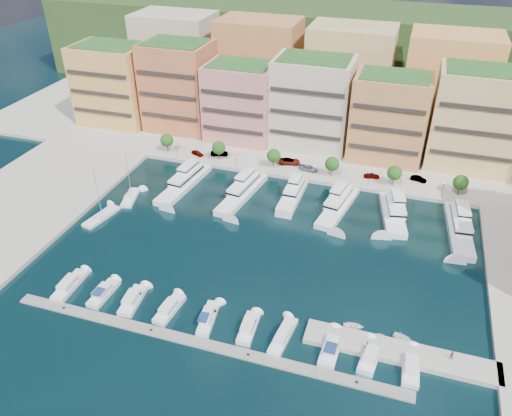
# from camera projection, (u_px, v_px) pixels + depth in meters

# --- Properties ---
(ground) EXTENTS (400.00, 400.00, 0.00)m
(ground) POSITION_uv_depth(u_px,v_px,m) (266.00, 246.00, 108.71)
(ground) COLOR black
(ground) RESTS_ON ground
(north_quay) EXTENTS (220.00, 64.00, 2.00)m
(north_quay) POSITION_uv_depth(u_px,v_px,m) (322.00, 134.00, 158.42)
(north_quay) COLOR #9E998E
(north_quay) RESTS_ON ground
(west_quay) EXTENTS (34.00, 76.00, 2.00)m
(west_quay) POSITION_uv_depth(u_px,v_px,m) (6.00, 217.00, 118.26)
(west_quay) COLOR #9E998E
(west_quay) RESTS_ON ground
(hillside) EXTENTS (240.00, 40.00, 58.00)m
(hillside) POSITION_uv_depth(u_px,v_px,m) (347.00, 86.00, 196.90)
(hillside) COLOR #1C3716
(hillside) RESTS_ON ground
(south_pontoon) EXTENTS (72.00, 2.20, 0.35)m
(south_pontoon) POSITION_uv_depth(u_px,v_px,m) (199.00, 343.00, 85.43)
(south_pontoon) COLOR gray
(south_pontoon) RESTS_ON ground
(finger_pier) EXTENTS (32.00, 5.00, 2.00)m
(finger_pier) POSITION_uv_depth(u_px,v_px,m) (399.00, 355.00, 83.35)
(finger_pier) COLOR #9E998E
(finger_pier) RESTS_ON ground
(apartment_0) EXTENTS (22.00, 16.50, 24.80)m
(apartment_0) POSITION_uv_depth(u_px,v_px,m) (114.00, 84.00, 158.61)
(apartment_0) COLOR gold
(apartment_0) RESTS_ON north_quay
(apartment_1) EXTENTS (20.00, 16.50, 26.80)m
(apartment_1) POSITION_uv_depth(u_px,v_px,m) (179.00, 86.00, 154.01)
(apartment_1) COLOR #B45C3C
(apartment_1) RESTS_ON north_quay
(apartment_2) EXTENTS (20.00, 15.50, 22.80)m
(apartment_2) POSITION_uv_depth(u_px,v_px,m) (241.00, 102.00, 148.07)
(apartment_2) COLOR tan
(apartment_2) RESTS_ON north_quay
(apartment_3) EXTENTS (22.00, 16.50, 25.80)m
(apartment_3) POSITION_uv_depth(u_px,v_px,m) (312.00, 103.00, 143.46)
(apartment_3) COLOR beige
(apartment_3) RESTS_ON north_quay
(apartment_4) EXTENTS (20.00, 15.50, 23.80)m
(apartment_4) POSITION_uv_depth(u_px,v_px,m) (389.00, 117.00, 136.73)
(apartment_4) COLOR #B97045
(apartment_4) RESTS_ON north_quay
(apartment_5) EXTENTS (22.00, 16.50, 26.80)m
(apartment_5) POSITION_uv_depth(u_px,v_px,m) (475.00, 119.00, 131.86)
(apartment_5) COLOR #D5BC71
(apartment_5) RESTS_ON north_quay
(backblock_0) EXTENTS (26.00, 18.00, 30.00)m
(backblock_0) POSITION_uv_depth(u_px,v_px,m) (177.00, 58.00, 173.57)
(backblock_0) COLOR beige
(backblock_0) RESTS_ON north_quay
(backblock_1) EXTENTS (26.00, 18.00, 30.00)m
(backblock_1) POSITION_uv_depth(u_px,v_px,m) (259.00, 66.00, 165.85)
(backblock_1) COLOR #B97045
(backblock_1) RESTS_ON north_quay
(backblock_2) EXTENTS (26.00, 18.00, 30.00)m
(backblock_2) POSITION_uv_depth(u_px,v_px,m) (349.00, 75.00, 158.12)
(backblock_2) COLOR #D5BC71
(backblock_2) RESTS_ON north_quay
(backblock_3) EXTENTS (26.00, 18.00, 30.00)m
(backblock_3) POSITION_uv_depth(u_px,v_px,m) (448.00, 84.00, 150.39)
(backblock_3) COLOR gold
(backblock_3) RESTS_ON north_quay
(tree_0) EXTENTS (3.80, 3.80, 5.65)m
(tree_0) POSITION_uv_depth(u_px,v_px,m) (167.00, 140.00, 143.31)
(tree_0) COLOR #473323
(tree_0) RESTS_ON north_quay
(tree_1) EXTENTS (3.80, 3.80, 5.65)m
(tree_1) POSITION_uv_depth(u_px,v_px,m) (219.00, 148.00, 139.19)
(tree_1) COLOR #473323
(tree_1) RESTS_ON north_quay
(tree_2) EXTENTS (3.80, 3.80, 5.65)m
(tree_2) POSITION_uv_depth(u_px,v_px,m) (274.00, 156.00, 135.07)
(tree_2) COLOR #473323
(tree_2) RESTS_ON north_quay
(tree_3) EXTENTS (3.80, 3.80, 5.65)m
(tree_3) POSITION_uv_depth(u_px,v_px,m) (332.00, 164.00, 130.95)
(tree_3) COLOR #473323
(tree_3) RESTS_ON north_quay
(tree_4) EXTENTS (3.80, 3.80, 5.65)m
(tree_4) POSITION_uv_depth(u_px,v_px,m) (394.00, 173.00, 126.83)
(tree_4) COLOR #473323
(tree_4) RESTS_ON north_quay
(tree_5) EXTENTS (3.80, 3.80, 5.65)m
(tree_5) POSITION_uv_depth(u_px,v_px,m) (461.00, 182.00, 122.71)
(tree_5) COLOR #473323
(tree_5) RESTS_ON north_quay
(lamppost_0) EXTENTS (0.30, 0.30, 4.20)m
(lamppost_0) POSITION_uv_depth(u_px,v_px,m) (176.00, 148.00, 140.93)
(lamppost_0) COLOR black
(lamppost_0) RESTS_ON north_quay
(lamppost_1) EXTENTS (0.30, 0.30, 4.20)m
(lamppost_1) POSITION_uv_depth(u_px,v_px,m) (236.00, 157.00, 136.30)
(lamppost_1) COLOR black
(lamppost_1) RESTS_ON north_quay
(lamppost_2) EXTENTS (0.30, 0.30, 4.20)m
(lamppost_2) POSITION_uv_depth(u_px,v_px,m) (300.00, 167.00, 131.66)
(lamppost_2) COLOR black
(lamppost_2) RESTS_ON north_quay
(lamppost_3) EXTENTS (0.30, 0.30, 4.20)m
(lamppost_3) POSITION_uv_depth(u_px,v_px,m) (369.00, 177.00, 127.03)
(lamppost_3) COLOR black
(lamppost_3) RESTS_ON north_quay
(lamppost_4) EXTENTS (0.30, 0.30, 4.20)m
(lamppost_4) POSITION_uv_depth(u_px,v_px,m) (443.00, 188.00, 122.39)
(lamppost_4) COLOR black
(lamppost_4) RESTS_ON north_quay
(yacht_1) EXTENTS (6.96, 22.56, 7.30)m
(yacht_1) POSITION_uv_depth(u_px,v_px,m) (185.00, 182.00, 130.32)
(yacht_1) COLOR white
(yacht_1) RESTS_ON ground
(yacht_2) EXTENTS (7.32, 22.24, 7.30)m
(yacht_2) POSITION_uv_depth(u_px,v_px,m) (243.00, 191.00, 126.32)
(yacht_2) COLOR white
(yacht_2) RESTS_ON ground
(yacht_3) EXTENTS (4.39, 16.25, 7.30)m
(yacht_3) POSITION_uv_depth(u_px,v_px,m) (293.00, 193.00, 125.21)
(yacht_3) COLOR white
(yacht_3) RESTS_ON ground
(yacht_4) EXTENTS (7.90, 20.46, 7.30)m
(yacht_4) POSITION_uv_depth(u_px,v_px,m) (338.00, 205.00, 120.80)
(yacht_4) COLOR white
(yacht_4) RESTS_ON ground
(yacht_5) EXTENTS (8.02, 18.59, 7.30)m
(yacht_5) POSITION_uv_depth(u_px,v_px,m) (393.00, 211.00, 118.18)
(yacht_5) COLOR white
(yacht_5) RESTS_ON ground
(yacht_6) EXTENTS (6.50, 22.14, 7.30)m
(yacht_6) POSITION_uv_depth(u_px,v_px,m) (459.00, 226.00, 112.98)
(yacht_6) COLOR white
(yacht_6) RESTS_ON ground
(cruiser_0) EXTENTS (3.05, 9.09, 2.55)m
(cruiser_0) POSITION_uv_depth(u_px,v_px,m) (70.00, 285.00, 97.08)
(cruiser_0) COLOR white
(cruiser_0) RESTS_ON ground
(cruiser_1) EXTENTS (2.82, 7.87, 2.66)m
(cruiser_1) POSITION_uv_depth(u_px,v_px,m) (103.00, 293.00, 95.12)
(cruiser_1) COLOR white
(cruiser_1) RESTS_ON ground
(cruiser_2) EXTENTS (3.59, 8.20, 2.55)m
(cruiser_2) POSITION_uv_depth(u_px,v_px,m) (133.00, 300.00, 93.52)
(cruiser_2) COLOR white
(cruiser_2) RESTS_ON ground
(cruiser_3) EXTENTS (3.29, 8.08, 2.55)m
(cruiser_3) POSITION_uv_depth(u_px,v_px,m) (169.00, 309.00, 91.57)
(cruiser_3) COLOR white
(cruiser_3) RESTS_ON ground
(cruiser_4) EXTENTS (3.39, 8.61, 2.66)m
(cruiser_4) POSITION_uv_depth(u_px,v_px,m) (208.00, 319.00, 89.56)
(cruiser_4) COLOR white
(cruiser_4) RESTS_ON ground
(cruiser_5) EXTENTS (2.96, 7.59, 2.55)m
(cruiser_5) POSITION_uv_depth(u_px,v_px,m) (248.00, 328.00, 87.62)
(cruiser_5) COLOR white
(cruiser_5) RESTS_ON ground
(cruiser_6) EXTENTS (3.33, 9.27, 2.55)m
(cruiser_6) POSITION_uv_depth(u_px,v_px,m) (283.00, 337.00, 85.99)
(cruiser_6) COLOR white
(cruiser_6) RESTS_ON ground
(cruiser_7) EXTENTS (3.10, 8.36, 2.66)m
(cruiser_7) POSITION_uv_depth(u_px,v_px,m) (331.00, 348.00, 83.81)
(cruiser_7) COLOR white
(cruiser_7) RESTS_ON ground
(cruiser_8) EXTENTS (3.55, 7.42, 2.55)m
(cruiser_8) POSITION_uv_depth(u_px,v_px,m) (370.00, 357.00, 82.17)
(cruiser_8) COLOR white
(cruiser_8) RESTS_ON ground
(cruiser_9) EXTENTS (2.88, 8.07, 2.55)m
(cruiser_9) POSITION_uv_depth(u_px,v_px,m) (411.00, 367.00, 80.49)
(cruiser_9) COLOR white
(cruiser_9) RESTS_ON ground
(sailboat_2) EXTENTS (4.66, 9.07, 13.20)m
(sailboat_2) POSITION_uv_depth(u_px,v_px,m) (131.00, 198.00, 124.98)
(sailboat_2) COLOR white
(sailboat_2) RESTS_ON ground
(sailboat_1) EXTENTS (4.64, 10.39, 13.20)m
(sailboat_1) POSITION_uv_depth(u_px,v_px,m) (101.00, 217.00, 117.75)
(sailboat_1) COLOR white
(sailboat_1) RESTS_ON ground
(tender_0) EXTENTS (3.98, 3.13, 0.75)m
(tender_0) POSITION_uv_depth(u_px,v_px,m) (354.00, 326.00, 88.21)
(tender_0) COLOR white
(tender_0) RESTS_ON ground
(tender_1) EXTENTS (1.90, 1.73, 0.86)m
(tender_1) POSITION_uv_depth(u_px,v_px,m) (380.00, 335.00, 86.46)
(tender_1) COLOR beige
(tender_1) RESTS_ON ground
(tender_2) EXTENTS (4.69, 4.03, 0.82)m
(tender_2) POSITION_uv_depth(u_px,v_px,m) (404.00, 339.00, 85.64)
(tender_2) COLOR white
(tender_2) RESTS_ON ground
(car_0) EXTENTS (4.23, 2.98, 1.34)m
(car_0) POSITION_uv_depth(u_px,v_px,m) (198.00, 153.00, 143.25)
(car_0) COLOR gray
(car_0) RESTS_ON north_quay
(car_1) EXTENTS (5.20, 3.05, 1.62)m
(car_1) POSITION_uv_depth(u_px,v_px,m) (219.00, 153.00, 142.96)
(car_1) COLOR gray
(car_1) RESTS_ON north_quay
(car_2) EXTENTS (6.47, 3.91, 1.68)m
(car_2) POSITION_uv_depth(u_px,v_px,m) (290.00, 161.00, 138.58)
(car_2) COLOR gray
(car_2) RESTS_ON north_quay
(car_3) EXTENTS (5.38, 2.80, 1.49)m
(car_3) POSITION_uv_depth(u_px,v_px,m) (309.00, 168.00, 135.36)
(car_3) COLOR gray
(car_3) RESTS_ON north_quay
(car_4) EXTENTS (4.42, 2.58, 1.41)m
(car_4) POSITION_uv_depth(u_px,v_px,m) (372.00, 175.00, 131.96)
(car_4) COLOR gray
(car_4) RESTS_ON north_quay
(car_5) EXTENTS (4.37, 2.46, 1.36)m
(car_5) POSITION_uv_depth(u_px,v_px,m) (418.00, 179.00, 130.47)
(car_5) COLOR gray
(car_5) RESTS_ON north_quay
(person_0) EXTENTS (0.60, 0.71, 1.66)m
(person_0) POSITION_uv_depth(u_px,v_px,m) (367.00, 345.00, 82.74)
(person_0) COLOR #212543
(person_0) RESTS_ON finger_pier
(person_1) EXTENTS (0.86, 0.69, 1.69)m
(person_1) POSITION_uv_depth(u_px,v_px,m) (451.00, 355.00, 80.95)
(person_1) COLOR #4B352D
(person_1) RESTS_ON finger_pier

